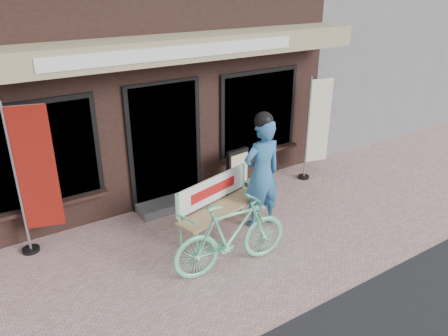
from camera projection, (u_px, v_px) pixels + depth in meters
ground at (229, 255)px, 6.38m from camera, size 70.00×70.00×0.00m
storefront at (96, 16)px, 8.99m from camera, size 7.00×6.77×6.00m
neighbor_right_near at (357, 9)px, 13.72m from camera, size 10.00×7.00×5.60m
bench at (218, 201)px, 6.84m from camera, size 1.67×0.81×0.88m
person at (262, 172)px, 6.83m from camera, size 0.68×0.47×1.91m
bicycle at (231, 235)px, 5.93m from camera, size 1.75×0.63×1.03m
nobori_red at (34, 177)px, 6.07m from camera, size 0.68×0.32×2.29m
nobori_cream at (317, 127)px, 8.48m from camera, size 0.61×0.26×2.06m
menu_stand at (237, 173)px, 7.94m from camera, size 0.47×0.15×0.92m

